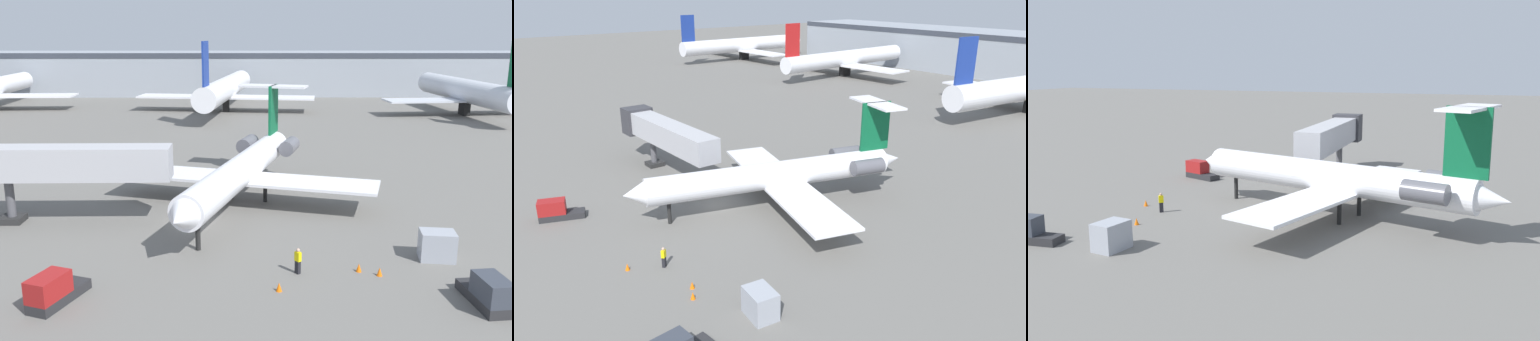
% 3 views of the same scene
% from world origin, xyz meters
% --- Properties ---
extents(ground_plane, '(400.00, 400.00, 0.10)m').
position_xyz_m(ground_plane, '(0.00, 0.00, -0.05)').
color(ground_plane, '#66635E').
extents(regional_jet, '(23.48, 27.92, 9.56)m').
position_xyz_m(regional_jet, '(4.06, 4.93, 3.37)').
color(regional_jet, white).
rests_on(regional_jet, ground_plane).
extents(jet_bridge, '(18.00, 3.23, 6.47)m').
position_xyz_m(jet_bridge, '(-11.74, 0.19, 4.78)').
color(jet_bridge, '#ADADB2').
rests_on(jet_bridge, ground_plane).
extents(ground_crew_marshaller, '(0.45, 0.47, 1.69)m').
position_xyz_m(ground_crew_marshaller, '(7.59, -9.64, 0.86)').
color(ground_crew_marshaller, black).
rests_on(ground_crew_marshaller, ground_plane).
extents(baggage_tug_lead, '(1.79, 4.12, 1.90)m').
position_xyz_m(baggage_tug_lead, '(17.75, -14.01, 0.84)').
color(baggage_tug_lead, '#262628').
rests_on(baggage_tug_lead, ground_plane).
extents(baggage_tug_trailing, '(2.68, 4.24, 1.90)m').
position_xyz_m(baggage_tug_trailing, '(-6.35, -13.60, 0.84)').
color(baggage_tug_trailing, '#262628').
rests_on(baggage_tug_trailing, ground_plane).
extents(cargo_container_uld, '(2.47, 1.96, 1.96)m').
position_xyz_m(cargo_container_uld, '(17.07, -7.47, 0.98)').
color(cargo_container_uld, '#999EA8').
rests_on(cargo_container_uld, ground_plane).
extents(traffic_cone_near, '(0.36, 0.36, 0.55)m').
position_xyz_m(traffic_cone_near, '(12.68, -10.02, 0.28)').
color(traffic_cone_near, orange).
rests_on(traffic_cone_near, ground_plane).
extents(traffic_cone_mid, '(0.36, 0.36, 0.55)m').
position_xyz_m(traffic_cone_mid, '(6.29, -12.08, 0.28)').
color(traffic_cone_mid, orange).
rests_on(traffic_cone_mid, ground_plane).
extents(traffic_cone_far, '(0.36, 0.36, 0.55)m').
position_xyz_m(traffic_cone_far, '(11.50, -9.40, 0.28)').
color(traffic_cone_far, orange).
rests_on(traffic_cone_far, ground_plane).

